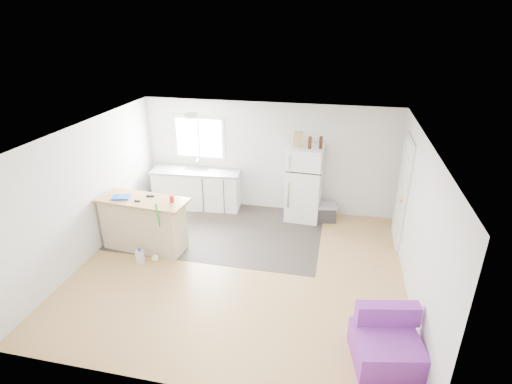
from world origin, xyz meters
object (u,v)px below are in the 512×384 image
at_px(peninsula, 144,223).
at_px(red_cup, 172,199).
at_px(cardboard_box, 298,140).
at_px(cleaner_jug, 140,257).
at_px(refrigerator, 304,183).
at_px(mop, 157,249).
at_px(bottle_right, 321,143).
at_px(kitchen_cabinets, 197,188).
at_px(blue_tray, 121,197).
at_px(cooler, 324,212).
at_px(purple_seat, 386,344).
at_px(bottle_left, 310,143).

distance_m(peninsula, red_cup, 0.82).
bearing_deg(cardboard_box, cleaner_jug, -136.40).
distance_m(refrigerator, mop, 3.29).
bearing_deg(red_cup, bottle_right, 36.22).
relative_size(kitchen_cabinets, mop, 1.73).
relative_size(refrigerator, red_cup, 13.35).
bearing_deg(blue_tray, cooler, 27.59).
bearing_deg(purple_seat, cleaner_jug, 150.60).
bearing_deg(cooler, bottle_right, 179.28).
xyz_separation_m(cardboard_box, bottle_right, (0.46, -0.03, -0.02)).
bearing_deg(blue_tray, kitchen_cabinets, 70.06).
distance_m(red_cup, cardboard_box, 2.78).
xyz_separation_m(kitchen_cabinets, bottle_left, (2.49, -0.15, 1.28)).
distance_m(peninsula, purple_seat, 4.59).
xyz_separation_m(peninsula, blue_tray, (-0.36, -0.05, 0.52)).
bearing_deg(bottle_right, cooler, 8.57).
xyz_separation_m(peninsula, mop, (0.39, -0.36, -0.28)).
bearing_deg(cardboard_box, red_cup, -137.44).
xyz_separation_m(peninsula, purple_seat, (4.20, -1.83, -0.27)).
xyz_separation_m(refrigerator, bottle_left, (0.08, -0.10, 0.93)).
bearing_deg(blue_tray, refrigerator, 31.37).
bearing_deg(peninsula, kitchen_cabinets, 84.98).
bearing_deg(kitchen_cabinets, mop, -93.00).
xyz_separation_m(cooler, mop, (-2.82, -2.18, 0.04)).
relative_size(cardboard_box, bottle_right, 1.20).
relative_size(cleaner_jug, cardboard_box, 0.98).
distance_m(cardboard_box, bottle_left, 0.26).
bearing_deg(cardboard_box, cooler, -0.41).
height_order(kitchen_cabinets, blue_tray, kitchen_cabinets).
xyz_separation_m(purple_seat, blue_tray, (-4.57, 1.79, 0.79)).
relative_size(peninsula, purple_seat, 1.80).
xyz_separation_m(cooler, purple_seat, (0.99, -3.66, 0.05)).
bearing_deg(mop, red_cup, 47.21).
xyz_separation_m(red_cup, cardboard_box, (1.98, 1.82, 0.68)).
xyz_separation_m(refrigerator, cleaner_jug, (-2.62, -2.36, -0.67)).
distance_m(cleaner_jug, bottle_right, 4.04).
relative_size(kitchen_cabinets, cardboard_box, 6.74).
relative_size(cleaner_jug, bottle_right, 1.18).
bearing_deg(red_cup, peninsula, -179.62).
height_order(blue_tray, cardboard_box, cardboard_box).
distance_m(peninsula, blue_tray, 0.64).
height_order(refrigerator, blue_tray, refrigerator).
bearing_deg(red_cup, purple_seat, -27.02).
bearing_deg(refrigerator, kitchen_cabinets, -177.62).
relative_size(cooler, cleaner_jug, 1.86).
relative_size(cooler, cardboard_box, 1.83).
relative_size(peninsula, bottle_right, 6.79).
height_order(refrigerator, cooler, refrigerator).
bearing_deg(bottle_left, mop, -139.17).
relative_size(peninsula, cardboard_box, 5.65).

